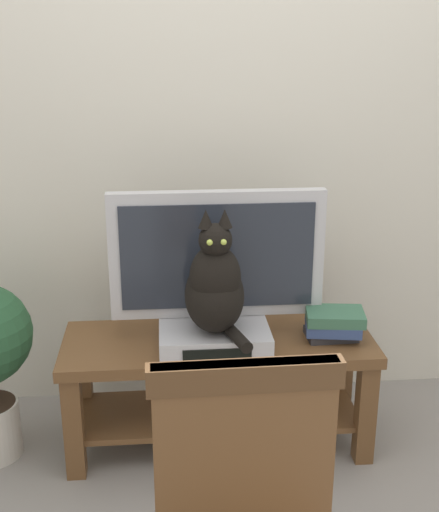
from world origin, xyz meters
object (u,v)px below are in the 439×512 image
object	(u,v)px
tv	(217,261)
cat	(215,287)
tv_stand	(218,371)
media_box	(215,339)
book_stack	(333,324)

from	to	relation	value
tv	cat	xyz separation A→B (m)	(-0.02, -0.15, -0.05)
tv_stand	cat	xyz separation A→B (m)	(-0.02, -0.09, 0.39)
media_box	book_stack	distance (m)	0.47
tv_stand	media_box	world-z (taller)	media_box
tv_stand	book_stack	world-z (taller)	book_stack
tv_stand	media_box	distance (m)	0.20
tv	cat	bearing A→B (deg)	-97.74
tv_stand	cat	world-z (taller)	cat
tv	media_box	world-z (taller)	tv
tv_stand	cat	distance (m)	0.40
book_stack	tv	bearing A→B (deg)	169.66
tv_stand	tv	bearing A→B (deg)	89.97
cat	tv_stand	bearing A→B (deg)	77.85
book_stack	tv_stand	bearing A→B (deg)	176.59
cat	media_box	bearing A→B (deg)	93.98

